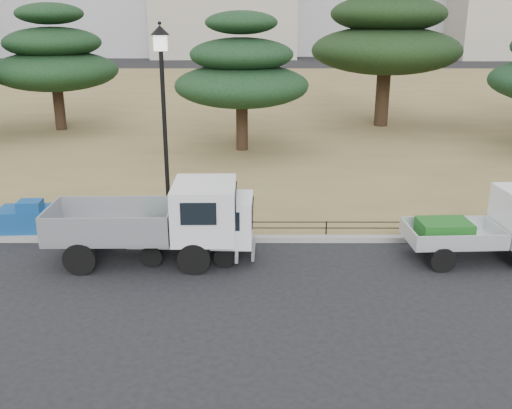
{
  "coord_description": "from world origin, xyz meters",
  "views": [
    {
      "loc": [
        0.02,
        -12.43,
        6.04
      ],
      "look_at": [
        0.0,
        2.0,
        1.3
      ],
      "focal_mm": 40.0,
      "sensor_mm": 36.0,
      "label": 1
    }
  ],
  "objects_px": {
    "truck_kei_rear": "(489,226)",
    "street_lamp": "(163,98)",
    "tarp_pile": "(25,218)",
    "truck_large": "(155,218)",
    "truck_kei_front": "(203,228)"
  },
  "relations": [
    {
      "from": "truck_kei_rear",
      "to": "street_lamp",
      "type": "height_order",
      "value": "street_lamp"
    },
    {
      "from": "tarp_pile",
      "to": "truck_kei_rear",
      "type": "bearing_deg",
      "value": -7.94
    },
    {
      "from": "truck_large",
      "to": "truck_kei_rear",
      "type": "bearing_deg",
      "value": -0.49
    },
    {
      "from": "truck_large",
      "to": "tarp_pile",
      "type": "bearing_deg",
      "value": 155.42
    },
    {
      "from": "truck_kei_rear",
      "to": "truck_kei_front",
      "type": "bearing_deg",
      "value": 176.29
    },
    {
      "from": "truck_large",
      "to": "truck_kei_rear",
      "type": "xyz_separation_m",
      "value": [
        8.59,
        0.05,
        -0.22
      ]
    },
    {
      "from": "tarp_pile",
      "to": "truck_kei_front",
      "type": "bearing_deg",
      "value": -17.32
    },
    {
      "from": "truck_large",
      "to": "street_lamp",
      "type": "xyz_separation_m",
      "value": [
        0.1,
        1.59,
        2.85
      ]
    },
    {
      "from": "truck_kei_rear",
      "to": "tarp_pile",
      "type": "xyz_separation_m",
      "value": [
        -12.73,
        1.77,
        -0.42
      ]
    },
    {
      "from": "street_lamp",
      "to": "truck_kei_rear",
      "type": "bearing_deg",
      "value": -10.29
    },
    {
      "from": "truck_large",
      "to": "street_lamp",
      "type": "distance_m",
      "value": 3.27
    },
    {
      "from": "street_lamp",
      "to": "tarp_pile",
      "type": "distance_m",
      "value": 5.49
    },
    {
      "from": "truck_kei_front",
      "to": "truck_kei_rear",
      "type": "bearing_deg",
      "value": 0.53
    },
    {
      "from": "truck_kei_front",
      "to": "truck_large",
      "type": "bearing_deg",
      "value": -170.77
    },
    {
      "from": "truck_large",
      "to": "tarp_pile",
      "type": "distance_m",
      "value": 4.57
    }
  ]
}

